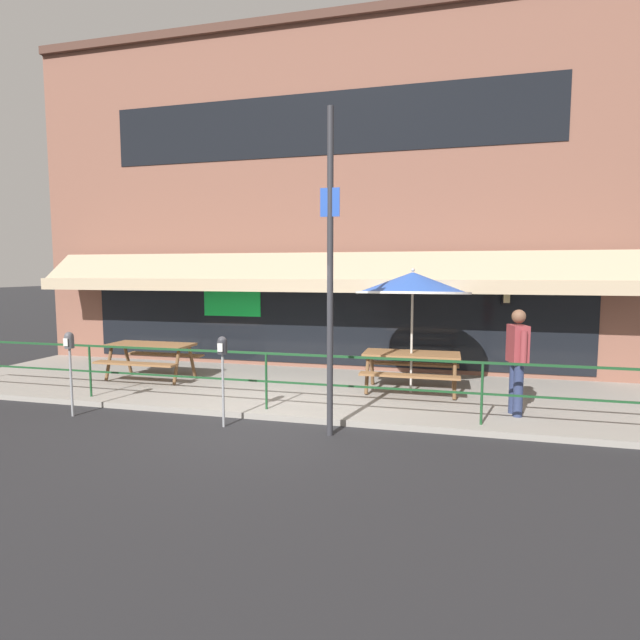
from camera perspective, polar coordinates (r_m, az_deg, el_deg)
ground_plane at (r=8.34m, az=-6.85°, el=-11.28°), size 120.00×120.00×0.00m
patio_deck at (r=10.15m, az=-2.76°, el=-7.87°), size 15.00×4.00×0.10m
restaurant_building at (r=12.13m, az=0.31°, el=13.48°), size 15.00×1.60×8.22m
patio_railing at (r=8.42m, az=-6.18°, el=-5.50°), size 13.84×0.04×0.97m
picnic_table_left at (r=11.30m, az=-18.80°, el=-3.39°), size 1.80×1.42×0.76m
picnic_table_centre at (r=9.70m, az=10.40°, el=-4.63°), size 1.80×1.42×0.76m
patio_umbrella_centre at (r=9.51m, az=10.54°, el=4.09°), size 2.14×2.14×2.38m
pedestrian_walking at (r=8.60m, az=21.61°, el=-3.88°), size 0.32×0.61×1.71m
parking_meter_near at (r=9.22m, az=-26.71°, el=-2.90°), size 0.15×0.16×1.42m
parking_meter_far at (r=7.82m, az=-11.10°, el=-3.84°), size 0.15×0.16×1.42m
street_sign_pole at (r=7.17m, az=1.17°, el=5.53°), size 0.28×0.09×4.70m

